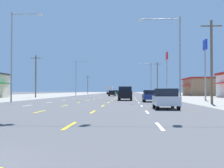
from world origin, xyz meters
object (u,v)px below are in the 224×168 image
suv_inner_right_mid (125,93)px  suv_inner_right_distant_b (127,92)px  sedan_center_turn_farther (112,93)px  box_truck_inner_left_distant_a (110,90)px  hatchback_center_turn_farthest (116,93)px  streetlight_left_row_1 (77,75)px  hatchback_far_right_nearest (166,99)px  pole_sign_right_row_1 (205,56)px  sedan_inner_right_far (126,93)px  sedan_far_right_near (150,96)px  sedan_inner_right_midfar (126,94)px  streetlight_right_row_0 (175,52)px  streetlight_right_row_1 (150,77)px  streetlight_left_row_0 (14,51)px  pole_sign_right_row_2 (167,62)px

suv_inner_right_mid → suv_inner_right_distant_b: bearing=90.2°
sedan_center_turn_farther → box_truck_inner_left_distant_a: (-3.24, 42.42, 1.08)m
hatchback_center_turn_farthest → streetlight_left_row_1: size_ratio=0.41×
hatchback_far_right_nearest → pole_sign_right_row_1: bearing=68.2°
streetlight_left_row_1 → sedan_inner_right_far: bearing=-17.4°
sedan_far_right_near → box_truck_inner_left_distant_a: bearing=97.1°
sedan_inner_right_midfar → sedan_inner_right_far: 20.61m
suv_inner_right_mid → streetlight_right_row_0: (6.00, -7.34, 4.93)m
hatchback_far_right_nearest → pole_sign_right_row_1: (8.57, 21.42, 5.75)m
suv_inner_right_mid → streetlight_right_row_0: streetlight_right_row_0 is taller
sedan_far_right_near → streetlight_right_row_1: streetlight_right_row_1 is taller
pole_sign_right_row_1 → streetlight_right_row_0: bearing=-122.5°
sedan_center_turn_farther → streetlight_left_row_0: size_ratio=0.41×
pole_sign_right_row_1 → hatchback_center_turn_farthest: bearing=108.0°
streetlight_left_row_0 → pole_sign_right_row_2: bearing=58.9°
sedan_inner_right_midfar → suv_inner_right_distant_b: bearing=90.2°
streetlight_left_row_0 → streetlight_left_row_1: 43.57m
pole_sign_right_row_2 → streetlight_left_row_1: bearing=169.1°
sedan_center_turn_farther → streetlight_right_row_1: (9.90, 2.72, 4.39)m
streetlight_right_row_1 → streetlight_left_row_1: bearing=180.0°
streetlight_left_row_1 → sedan_inner_right_midfar: bearing=-61.6°
hatchback_far_right_nearest → streetlight_left_row_1: bearing=106.6°
suv_inner_right_distant_b → sedan_far_right_near: bearing=-88.0°
box_truck_inner_left_distant_a → streetlight_right_row_0: size_ratio=0.71×
sedan_far_right_near → sedan_inner_right_far: size_ratio=1.00×
pole_sign_right_row_1 → pole_sign_right_row_2: size_ratio=0.81×
streetlight_left_row_0 → streetlight_right_row_0: streetlight_left_row_0 is taller
sedan_far_right_near → sedan_inner_right_midfar: bearing=100.5°
streetlight_right_row_1 → pole_sign_right_row_1: bearing=-80.6°
streetlight_left_row_0 → streetlight_right_row_1: streetlight_left_row_0 is taller
sedan_far_right_near → pole_sign_right_row_2: bearing=79.3°
hatchback_far_right_nearest → streetlight_right_row_0: bearing=77.4°
sedan_inner_right_far → pole_sign_right_row_2: bearing=-1.9°
hatchback_center_turn_farthest → sedan_far_right_near: bearing=-83.0°
suv_inner_right_mid → sedan_center_turn_farther: bearing=96.4°
sedan_far_right_near → streetlight_left_row_1: bearing=111.7°
suv_inner_right_mid → suv_inner_right_distant_b: size_ratio=1.00×
streetlight_left_row_1 → hatchback_far_right_nearest: bearing=-73.4°
sedan_center_turn_farther → streetlight_right_row_0: bearing=-76.6°
sedan_far_right_near → suv_inner_right_mid: 6.20m
sedan_inner_right_midfar → streetlight_right_row_0: bearing=-72.4°
box_truck_inner_left_distant_a → streetlight_right_row_1: (13.13, -39.71, 3.31)m
suv_inner_right_mid → streetlight_right_row_0: size_ratio=0.48×
hatchback_center_turn_farthest → box_truck_inner_left_distant_a: (-3.49, 26.81, 1.05)m
sedan_inner_right_midfar → suv_inner_right_distant_b: 79.60m
sedan_inner_right_midfar → pole_sign_right_row_2: pole_sign_right_row_2 is taller
sedan_far_right_near → pole_sign_right_row_1: bearing=39.5°
hatchback_far_right_nearest → sedan_inner_right_midfar: 31.22m
hatchback_far_right_nearest → suv_inner_right_distant_b: suv_inner_right_distant_b is taller
sedan_far_right_near → hatchback_center_turn_farthest: hatchback_center_turn_farthest is taller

